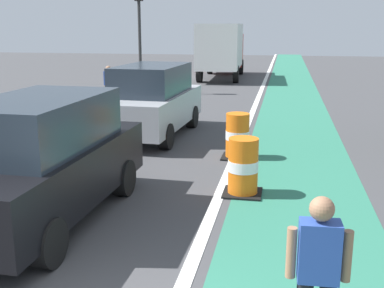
% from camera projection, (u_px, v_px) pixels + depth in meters
% --- Properties ---
extents(bike_lane_strip, '(2.50, 80.00, 0.01)m').
position_uv_depth(bike_lane_strip, '(295.00, 125.00, 15.51)').
color(bike_lane_strip, '#2D755B').
rests_on(bike_lane_strip, ground).
extents(lane_divider_stripe, '(0.20, 80.00, 0.01)m').
position_uv_depth(lane_divider_stripe, '(248.00, 123.00, 15.79)').
color(lane_divider_stripe, silver).
rests_on(lane_divider_stripe, ground).
extents(skateboarder_on_lane, '(0.57, 0.81, 1.69)m').
position_uv_depth(skateboarder_on_lane, '(317.00, 279.00, 4.30)').
color(skateboarder_on_lane, black).
rests_on(skateboarder_on_lane, ground).
extents(parked_suv_nearest, '(2.01, 4.65, 2.04)m').
position_uv_depth(parked_suv_nearest, '(42.00, 160.00, 7.68)').
color(parked_suv_nearest, black).
rests_on(parked_suv_nearest, ground).
extents(parked_suv_second, '(2.09, 4.68, 2.04)m').
position_uv_depth(parked_suv_second, '(152.00, 100.00, 13.77)').
color(parked_suv_second, '#9EA0A5').
rests_on(parked_suv_second, ground).
extents(traffic_barrel_front, '(0.73, 0.73, 1.09)m').
position_uv_depth(traffic_barrel_front, '(243.00, 167.00, 9.03)').
color(traffic_barrel_front, orange).
rests_on(traffic_barrel_front, ground).
extents(traffic_barrel_mid, '(0.73, 0.73, 1.09)m').
position_uv_depth(traffic_barrel_mid, '(237.00, 136.00, 11.55)').
color(traffic_barrel_mid, orange).
rests_on(traffic_barrel_mid, ground).
extents(delivery_truck_down_block, '(2.59, 7.68, 3.23)m').
position_uv_depth(delivery_truck_down_block, '(222.00, 48.00, 28.85)').
color(delivery_truck_down_block, silver).
rests_on(delivery_truck_down_block, ground).
extents(traffic_light_corner, '(0.41, 0.32, 5.10)m').
position_uv_depth(traffic_light_corner, '(139.00, 17.00, 21.81)').
color(traffic_light_corner, '#2D2D2D').
rests_on(traffic_light_corner, ground).
extents(pedestrian_crossing, '(0.34, 0.20, 1.61)m').
position_uv_depth(pedestrian_crossing, '(109.00, 85.00, 18.79)').
color(pedestrian_crossing, '#33333D').
rests_on(pedestrian_crossing, ground).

